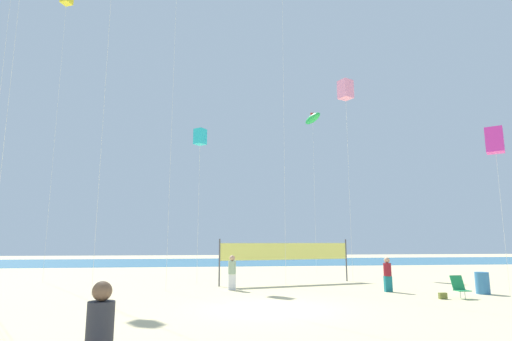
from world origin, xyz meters
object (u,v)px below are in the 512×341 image
object	(u,v)px
kite_magenta_box	(495,140)
mother_figure	(99,338)
kite_cyan_box	(200,137)
beachgoer_maroon_shirt	(388,273)
beachgoer_sage_shirt	(232,271)
kite_pink_box	(345,90)
volleyball_net	(287,253)
kite_blue_diamond	(176,0)
kite_green_inflatable	(313,119)
beach_handbag	(443,296)
folding_beach_chair	(460,286)
trash_barrel	(482,283)

from	to	relation	value
kite_magenta_box	mother_figure	bearing A→B (deg)	-145.26
kite_magenta_box	kite_cyan_box	bearing A→B (deg)	152.13
beachgoer_maroon_shirt	beachgoer_sage_shirt	bearing A→B (deg)	77.25
beachgoer_sage_shirt	kite_pink_box	bearing A→B (deg)	-26.18
volleyball_net	kite_blue_diamond	world-z (taller)	kite_blue_diamond
kite_green_inflatable	kite_blue_diamond	xyz separation A→B (m)	(-10.18, -10.29, 2.91)
beachgoer_sage_shirt	beachgoer_maroon_shirt	distance (m)	7.20
kite_pink_box	kite_blue_diamond	world-z (taller)	kite_blue_diamond
kite_cyan_box	kite_blue_diamond	size ratio (longest dim) A/B	0.56
kite_pink_box	kite_green_inflatable	xyz separation A→B (m)	(0.58, 8.92, 1.02)
mother_figure	beachgoer_sage_shirt	bearing A→B (deg)	97.64
beach_handbag	beachgoer_maroon_shirt	bearing A→B (deg)	111.94
mother_figure	beachgoer_sage_shirt	size ratio (longest dim) A/B	1.04
kite_blue_diamond	kite_pink_box	bearing A→B (deg)	8.14
beachgoer_maroon_shirt	folding_beach_chair	world-z (taller)	beachgoer_maroon_shirt
trash_barrel	volleyball_net	xyz separation A→B (m)	(-7.51, 5.67, 1.17)
kite_magenta_box	kite_blue_diamond	bearing A→B (deg)	165.02
mother_figure	kite_green_inflatable	bearing A→B (deg)	87.20
beachgoer_sage_shirt	kite_green_inflatable	world-z (taller)	kite_green_inflatable
kite_pink_box	kite_blue_diamond	size ratio (longest dim) A/B	0.74
kite_blue_diamond	trash_barrel	bearing A→B (deg)	-12.83
beachgoer_maroon_shirt	trash_barrel	size ratio (longest dim) A/B	1.65
beachgoer_sage_shirt	folding_beach_chair	bearing A→B (deg)	-64.40
folding_beach_chair	kite_cyan_box	world-z (taller)	kite_cyan_box
mother_figure	beach_handbag	xyz separation A→B (m)	(11.03, 9.45, -0.77)
folding_beach_chair	kite_magenta_box	distance (m)	6.77
folding_beach_chair	kite_magenta_box	bearing A→B (deg)	22.17
kite_pink_box	beach_handbag	bearing A→B (deg)	-75.32
beachgoer_sage_shirt	trash_barrel	distance (m)	11.16
trash_barrel	beachgoer_maroon_shirt	bearing A→B (deg)	160.39
volleyball_net	kite_magenta_box	size ratio (longest dim) A/B	1.04
mother_figure	trash_barrel	distance (m)	17.41
volleyball_net	kite_green_inflatable	bearing A→B (deg)	63.43
mother_figure	kite_pink_box	bearing A→B (deg)	77.89
beachgoer_sage_shirt	kite_pink_box	world-z (taller)	kite_pink_box
folding_beach_chair	kite_blue_diamond	distance (m)	19.11
trash_barrel	beach_handbag	world-z (taller)	trash_barrel
folding_beach_chair	beach_handbag	xyz separation A→B (m)	(-0.82, -0.09, -0.34)
mother_figure	folding_beach_chair	size ratio (longest dim) A/B	1.88
trash_barrel	kite_green_inflatable	world-z (taller)	kite_green_inflatable
folding_beach_chair	beach_handbag	distance (m)	0.89
kite_green_inflatable	kite_blue_diamond	distance (m)	14.76
folding_beach_chair	volleyball_net	world-z (taller)	volleyball_net
kite_cyan_box	folding_beach_chair	bearing A→B (deg)	-34.99
folding_beach_chair	beach_handbag	bearing A→B (deg)	-161.20
mother_figure	folding_beach_chair	world-z (taller)	mother_figure
beachgoer_sage_shirt	kite_magenta_box	distance (m)	13.38
beachgoer_sage_shirt	kite_blue_diamond	world-z (taller)	kite_blue_diamond
kite_cyan_box	kite_green_inflatable	world-z (taller)	kite_green_inflatable
mother_figure	kite_blue_diamond	size ratio (longest dim) A/B	0.11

